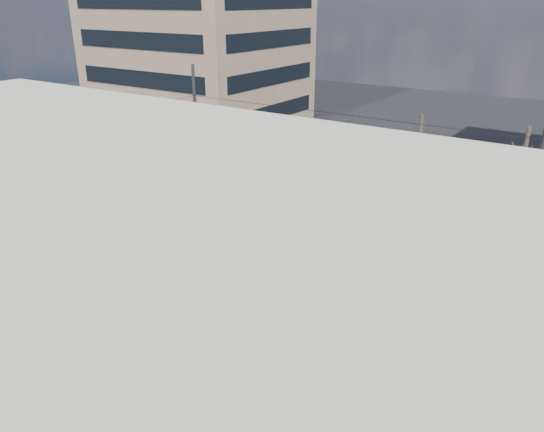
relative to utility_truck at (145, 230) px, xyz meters
The scene contains 11 objects.
ground 4.11m from the utility_truck, 30.56° to the left, with size 120.00×120.00×0.00m, color black.
sidewalk_nw 29.07m from the utility_truck, 128.08° to the left, with size 18.00×18.00×0.12m, color slate.
crosswalks 4.11m from the utility_truck, 30.56° to the left, with size 22.40×22.40×0.02m, color silver, non-canonical shape.
overhead_network 4.43m from the utility_truck, 36.41° to the left, with size 24.24×24.24×8.00m.
tree_a 17.55m from the utility_truck, 62.13° to the left, with size 2.00×2.00×6.00m.
tree_b 21.01m from the utility_truck, 47.39° to the left, with size 2.00×2.00×6.00m.
utility_truck is the anchor object (origin of this frame).
city_bus 16.30m from the utility_truck, 20.29° to the left, with size 12.76×4.05×3.20m.
traffic_cone 3.04m from the utility_truck, 151.99° to the right, with size 0.36×0.36×0.65m, color #FF410A.
worker_ground 2.35m from the utility_truck, 149.34° to the left, with size 1.12×0.46×1.90m, color #D6630D.
flagger 10.81m from the utility_truck, 23.78° to the left, with size 1.18×0.68×1.82m, color red.
Camera 1 is at (15.37, -18.02, 12.49)m, focal length 35.00 mm.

